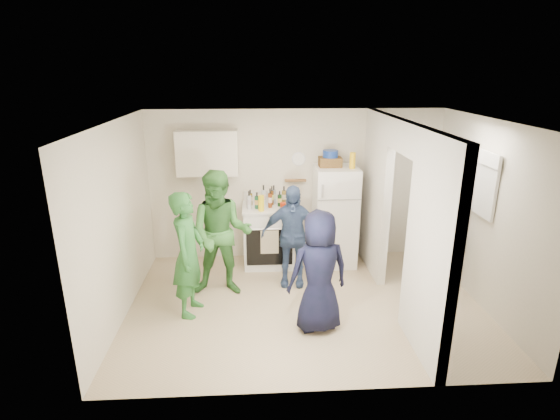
% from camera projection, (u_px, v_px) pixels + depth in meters
% --- Properties ---
extents(floor, '(4.80, 4.80, 0.00)m').
position_uv_depth(floor, '(305.00, 304.00, 6.03)').
color(floor, tan).
rests_on(floor, ground).
extents(wall_back, '(4.80, 0.00, 4.80)m').
position_uv_depth(wall_back, '(295.00, 185.00, 7.26)').
color(wall_back, silver).
rests_on(wall_back, floor).
extents(wall_front, '(4.80, 0.00, 4.80)m').
position_uv_depth(wall_front, '(329.00, 280.00, 4.03)').
color(wall_front, silver).
rests_on(wall_front, floor).
extents(wall_left, '(0.00, 3.40, 3.40)m').
position_uv_depth(wall_left, '(118.00, 223.00, 5.51)').
color(wall_left, silver).
rests_on(wall_left, floor).
extents(wall_right, '(0.00, 3.40, 3.40)m').
position_uv_depth(wall_right, '(487.00, 216.00, 5.77)').
color(wall_right, silver).
rests_on(wall_right, floor).
extents(ceiling, '(4.80, 4.80, 0.00)m').
position_uv_depth(ceiling, '(309.00, 121.00, 5.25)').
color(ceiling, white).
rests_on(ceiling, wall_back).
extents(partition_pier_back, '(0.12, 1.20, 2.50)m').
position_uv_depth(partition_pier_back, '(376.00, 194.00, 6.75)').
color(partition_pier_back, silver).
rests_on(partition_pier_back, floor).
extents(partition_pier_front, '(0.12, 1.20, 2.50)m').
position_uv_depth(partition_pier_front, '(431.00, 251.00, 4.66)').
color(partition_pier_front, silver).
rests_on(partition_pier_front, floor).
extents(partition_header, '(0.12, 1.00, 0.40)m').
position_uv_depth(partition_header, '(405.00, 137.00, 5.38)').
color(partition_header, silver).
rests_on(partition_header, partition_pier_back).
extents(stove, '(0.84, 0.70, 1.00)m').
position_uv_depth(stove, '(269.00, 235.00, 7.15)').
color(stove, white).
rests_on(stove, floor).
extents(upper_cabinet, '(0.95, 0.34, 0.70)m').
position_uv_depth(upper_cabinet, '(208.00, 153.00, 6.82)').
color(upper_cabinet, silver).
rests_on(upper_cabinet, wall_back).
extents(fridge, '(0.67, 0.65, 1.63)m').
position_uv_depth(fridge, '(335.00, 216.00, 7.08)').
color(fridge, white).
rests_on(fridge, floor).
extents(wicker_basket, '(0.35, 0.25, 0.15)m').
position_uv_depth(wicker_basket, '(330.00, 162.00, 6.85)').
color(wicker_basket, brown).
rests_on(wicker_basket, fridge).
extents(blue_bowl, '(0.24, 0.24, 0.11)m').
position_uv_depth(blue_bowl, '(330.00, 154.00, 6.81)').
color(blue_bowl, navy).
rests_on(blue_bowl, wicker_basket).
extents(yellow_cup_stack_top, '(0.09, 0.09, 0.25)m').
position_uv_depth(yellow_cup_stack_top, '(352.00, 160.00, 6.71)').
color(yellow_cup_stack_top, yellow).
rests_on(yellow_cup_stack_top, fridge).
extents(wall_clock, '(0.22, 0.02, 0.22)m').
position_uv_depth(wall_clock, '(299.00, 159.00, 7.10)').
color(wall_clock, white).
rests_on(wall_clock, wall_back).
extents(spice_shelf, '(0.35, 0.08, 0.03)m').
position_uv_depth(spice_shelf, '(296.00, 180.00, 7.18)').
color(spice_shelf, olive).
rests_on(spice_shelf, wall_back).
extents(nook_window, '(0.03, 0.70, 0.80)m').
position_uv_depth(nook_window, '(483.00, 183.00, 5.84)').
color(nook_window, black).
rests_on(nook_window, wall_right).
extents(nook_window_frame, '(0.04, 0.76, 0.86)m').
position_uv_depth(nook_window_frame, '(481.00, 183.00, 5.84)').
color(nook_window_frame, white).
rests_on(nook_window_frame, wall_right).
extents(nook_valance, '(0.04, 0.82, 0.18)m').
position_uv_depth(nook_valance, '(483.00, 157.00, 5.73)').
color(nook_valance, white).
rests_on(nook_valance, wall_right).
extents(yellow_cup_stack_stove, '(0.09, 0.09, 0.25)m').
position_uv_depth(yellow_cup_stack_stove, '(261.00, 203.00, 6.74)').
color(yellow_cup_stack_stove, yellow).
rests_on(yellow_cup_stack_stove, stove).
extents(red_cup, '(0.09, 0.09, 0.12)m').
position_uv_depth(red_cup, '(283.00, 206.00, 6.80)').
color(red_cup, '#B1290B').
rests_on(red_cup, stove).
extents(person_green_left, '(0.50, 0.67, 1.67)m').
position_uv_depth(person_green_left, '(188.00, 254.00, 5.60)').
color(person_green_left, '#2A6B31').
rests_on(person_green_left, floor).
extents(person_green_center, '(0.92, 0.73, 1.81)m').
position_uv_depth(person_green_center, '(221.00, 234.00, 6.08)').
color(person_green_center, '#40863B').
rests_on(person_green_center, floor).
extents(person_denim, '(0.94, 0.48, 1.54)m').
position_uv_depth(person_denim, '(292.00, 236.00, 6.39)').
color(person_denim, '#39567C').
rests_on(person_denim, floor).
extents(person_navy, '(0.84, 0.64, 1.54)m').
position_uv_depth(person_navy, '(319.00, 272.00, 5.26)').
color(person_navy, black).
rests_on(person_navy, floor).
extents(person_nook, '(1.12, 1.29, 1.73)m').
position_uv_depth(person_nook, '(430.00, 230.00, 6.35)').
color(person_nook, black).
rests_on(person_nook, floor).
extents(bottle_a, '(0.07, 0.07, 0.25)m').
position_uv_depth(bottle_a, '(250.00, 197.00, 7.05)').
color(bottle_a, brown).
rests_on(bottle_a, stove).
extents(bottle_b, '(0.07, 0.07, 0.27)m').
position_uv_depth(bottle_b, '(257.00, 200.00, 6.85)').
color(bottle_b, '#194C2D').
rests_on(bottle_b, stove).
extents(bottle_c, '(0.07, 0.07, 0.32)m').
position_uv_depth(bottle_c, '(264.00, 195.00, 7.08)').
color(bottle_c, silver).
rests_on(bottle_c, stove).
extents(bottle_d, '(0.07, 0.07, 0.31)m').
position_uv_depth(bottle_d, '(270.00, 198.00, 6.90)').
color(bottle_d, brown).
rests_on(bottle_d, stove).
extents(bottle_e, '(0.07, 0.07, 0.30)m').
position_uv_depth(bottle_e, '(274.00, 194.00, 7.11)').
color(bottle_e, '#8D959C').
rests_on(bottle_e, stove).
extents(bottle_f, '(0.06, 0.06, 0.25)m').
position_uv_depth(bottle_f, '(280.00, 199.00, 6.97)').
color(bottle_f, '#143717').
rests_on(bottle_f, stove).
extents(bottle_g, '(0.07, 0.07, 0.29)m').
position_uv_depth(bottle_g, '(284.00, 195.00, 7.10)').
color(bottle_g, olive).
rests_on(bottle_g, stove).
extents(bottle_h, '(0.08, 0.08, 0.29)m').
position_uv_depth(bottle_h, '(249.00, 200.00, 6.83)').
color(bottle_h, '#B1B6BE').
rests_on(bottle_h, stove).
extents(bottle_i, '(0.06, 0.06, 0.31)m').
position_uv_depth(bottle_i, '(272.00, 195.00, 7.04)').
color(bottle_i, '#57330E').
rests_on(bottle_i, stove).
extents(bottle_j, '(0.08, 0.08, 0.31)m').
position_uv_depth(bottle_j, '(289.00, 199.00, 6.86)').
color(bottle_j, '#1D5620').
rests_on(bottle_j, stove).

